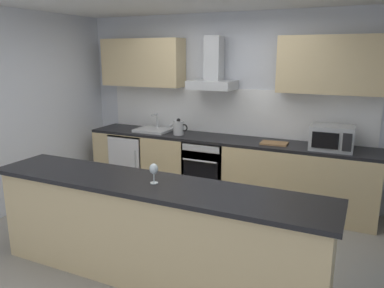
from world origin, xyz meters
TOP-DOWN VIEW (x-y plane):
  - ground at (0.00, 0.00)m, footprint 5.62×4.57m
  - wall_back at (0.00, 1.84)m, footprint 5.62×0.12m
  - wall_left at (-2.37, 0.00)m, footprint 0.12×4.57m
  - backsplash_tile at (0.00, 1.77)m, footprint 3.92×0.02m
  - counter_back at (0.00, 1.46)m, footprint 4.06×0.60m
  - counter_island at (0.13, -0.67)m, footprint 3.20×0.64m
  - upper_cabinets at (0.00, 1.61)m, footprint 4.01×0.32m
  - oven at (-0.19, 1.44)m, footprint 0.60×0.62m
  - refrigerator at (-1.45, 1.43)m, footprint 0.58×0.60m
  - microwave at (1.44, 1.41)m, footprint 0.50×0.38m
  - sink at (-1.10, 1.45)m, footprint 0.50×0.40m
  - kettle at (-0.65, 1.40)m, footprint 0.29×0.15m
  - range_hood at (-0.19, 1.57)m, footprint 0.62×0.45m
  - wine_glass at (0.17, -0.66)m, footprint 0.08×0.08m
  - chopping_board at (0.74, 1.41)m, footprint 0.35×0.23m

SIDE VIEW (x-z plane):
  - ground at x=0.00m, z-range -0.02..0.00m
  - refrigerator at x=-1.45m, z-range 0.00..0.85m
  - counter_back at x=0.00m, z-range 0.00..0.90m
  - oven at x=-0.19m, z-range 0.06..0.86m
  - counter_island at x=0.13m, z-range 0.01..0.95m
  - chopping_board at x=0.74m, z-range 0.90..0.92m
  - sink at x=-1.10m, z-range 0.80..1.06m
  - kettle at x=-0.65m, z-range 0.89..1.13m
  - microwave at x=1.44m, z-range 0.90..1.20m
  - wine_glass at x=0.17m, z-range 0.98..1.15m
  - backsplash_tile at x=0.00m, z-range 0.90..1.56m
  - wall_back at x=0.00m, z-range 0.00..2.60m
  - wall_left at x=-2.37m, z-range 0.00..2.60m
  - range_hood at x=-0.19m, z-range 1.43..2.15m
  - upper_cabinets at x=0.00m, z-range 1.56..2.26m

